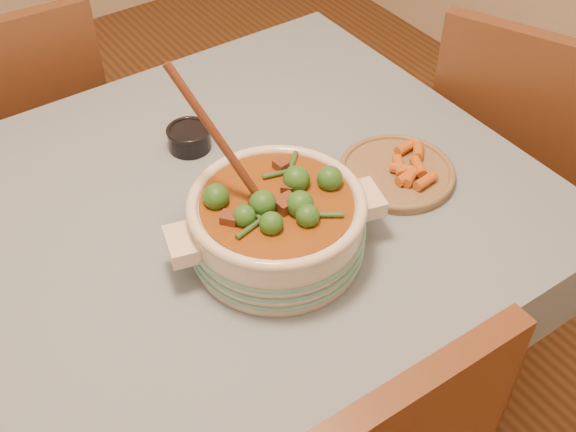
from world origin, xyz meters
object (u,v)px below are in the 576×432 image
object	(u,v)px
condiment_bowl	(189,137)
chair_right	(518,150)
chair_far	(29,128)
dining_table	(140,273)
stew_casserole	(277,220)
fried_plate	(397,171)

from	to	relation	value
condiment_bowl	chair_right	bearing A→B (deg)	-17.13
condiment_bowl	chair_far	world-z (taller)	chair_far
dining_table	chair_far	bearing A→B (deg)	88.26
condiment_bowl	chair_right	size ratio (longest dim) A/B	0.12
dining_table	chair_right	distance (m)	1.09
condiment_bowl	dining_table	bearing A→B (deg)	-139.96
stew_casserole	condiment_bowl	bearing A→B (deg)	87.06
stew_casserole	fried_plate	bearing A→B (deg)	6.49
condiment_bowl	fried_plate	size ratio (longest dim) A/B	0.34
fried_plate	chair_far	bearing A→B (deg)	118.68
fried_plate	stew_casserole	bearing A→B (deg)	-173.51
dining_table	chair_right	xyz separation A→B (m)	(1.08, -0.06, -0.13)
condiment_bowl	fried_plate	world-z (taller)	condiment_bowl
chair_far	chair_right	world-z (taller)	chair_right
chair_right	fried_plate	bearing A→B (deg)	74.19
stew_casserole	chair_right	world-z (taller)	stew_casserole
dining_table	stew_casserole	xyz separation A→B (m)	(0.22, -0.18, 0.17)
chair_far	chair_right	xyz separation A→B (m)	(1.06, -0.88, 0.02)
condiment_bowl	fried_plate	distance (m)	0.46
stew_casserole	chair_far	size ratio (longest dim) A/B	0.46
fried_plate	chair_right	bearing A→B (deg)	8.44
stew_casserole	fried_plate	world-z (taller)	stew_casserole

